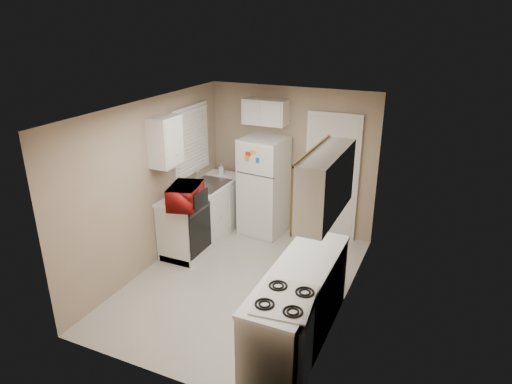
% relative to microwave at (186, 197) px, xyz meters
% --- Properties ---
extents(floor, '(3.80, 3.80, 0.00)m').
position_rel_microwave_xyz_m(floor, '(0.93, -0.15, -1.05)').
color(floor, beige).
rests_on(floor, ground).
extents(ceiling, '(3.80, 3.80, 0.00)m').
position_rel_microwave_xyz_m(ceiling, '(0.93, -0.15, 1.35)').
color(ceiling, white).
rests_on(ceiling, floor).
extents(wall_left, '(3.80, 3.80, 0.00)m').
position_rel_microwave_xyz_m(wall_left, '(-0.47, -0.15, 0.15)').
color(wall_left, tan).
rests_on(wall_left, floor).
extents(wall_right, '(3.80, 3.80, 0.00)m').
position_rel_microwave_xyz_m(wall_right, '(2.33, -0.15, 0.15)').
color(wall_right, tan).
rests_on(wall_right, floor).
extents(wall_back, '(2.80, 2.80, 0.00)m').
position_rel_microwave_xyz_m(wall_back, '(0.93, 1.75, 0.15)').
color(wall_back, tan).
rests_on(wall_back, floor).
extents(wall_front, '(2.80, 2.80, 0.00)m').
position_rel_microwave_xyz_m(wall_front, '(0.93, -2.05, 0.15)').
color(wall_front, tan).
rests_on(wall_front, floor).
extents(left_counter, '(0.60, 1.80, 0.90)m').
position_rel_microwave_xyz_m(left_counter, '(-0.17, 0.75, -0.60)').
color(left_counter, silver).
rests_on(left_counter, floor).
extents(dishwasher, '(0.03, 0.58, 0.72)m').
position_rel_microwave_xyz_m(dishwasher, '(0.12, 0.15, -0.56)').
color(dishwasher, black).
rests_on(dishwasher, floor).
extents(sink, '(0.54, 0.74, 0.16)m').
position_rel_microwave_xyz_m(sink, '(-0.17, 0.90, -0.19)').
color(sink, gray).
rests_on(sink, left_counter).
extents(microwave, '(0.65, 0.47, 0.39)m').
position_rel_microwave_xyz_m(microwave, '(0.00, 0.00, 0.00)').
color(microwave, '#9C1210').
rests_on(microwave, left_counter).
extents(soap_bottle, '(0.10, 0.10, 0.18)m').
position_rel_microwave_xyz_m(soap_bottle, '(-0.22, 1.47, -0.05)').
color(soap_bottle, white).
rests_on(soap_bottle, left_counter).
extents(window_blinds, '(0.10, 0.98, 1.08)m').
position_rel_microwave_xyz_m(window_blinds, '(-0.43, 0.90, 0.55)').
color(window_blinds, silver).
rests_on(window_blinds, wall_left).
extents(upper_cabinet_left, '(0.30, 0.45, 0.70)m').
position_rel_microwave_xyz_m(upper_cabinet_left, '(-0.32, 0.07, 0.75)').
color(upper_cabinet_left, silver).
rests_on(upper_cabinet_left, wall_left).
extents(refrigerator, '(0.73, 0.71, 1.62)m').
position_rel_microwave_xyz_m(refrigerator, '(0.58, 1.41, -0.24)').
color(refrigerator, silver).
rests_on(refrigerator, floor).
extents(cabinet_over_fridge, '(0.70, 0.30, 0.40)m').
position_rel_microwave_xyz_m(cabinet_over_fridge, '(0.53, 1.60, 0.95)').
color(cabinet_over_fridge, silver).
rests_on(cabinet_over_fridge, wall_back).
extents(interior_door, '(0.86, 0.06, 2.08)m').
position_rel_microwave_xyz_m(interior_door, '(1.63, 1.71, -0.03)').
color(interior_door, silver).
rests_on(interior_door, floor).
extents(right_counter, '(0.60, 2.00, 0.90)m').
position_rel_microwave_xyz_m(right_counter, '(2.03, -0.95, -0.60)').
color(right_counter, silver).
rests_on(right_counter, floor).
extents(stove, '(0.61, 0.72, 0.81)m').
position_rel_microwave_xyz_m(stove, '(2.08, -1.53, -0.65)').
color(stove, silver).
rests_on(stove, floor).
extents(upper_cabinet_right, '(0.30, 1.20, 0.70)m').
position_rel_microwave_xyz_m(upper_cabinet_right, '(2.18, -0.65, 0.75)').
color(upper_cabinet_right, silver).
rests_on(upper_cabinet_right, wall_right).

